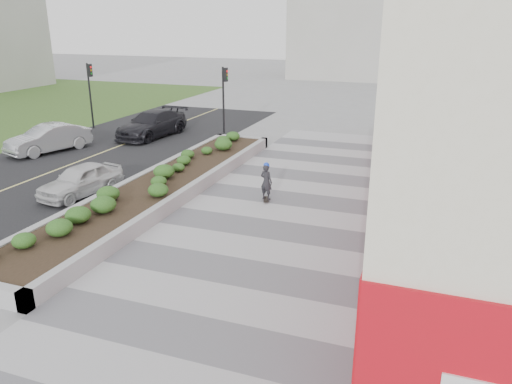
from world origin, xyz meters
TOP-DOWN VIEW (x-y plane):
  - ground at (0.00, 0.00)m, footprint 160.00×160.00m
  - walkway at (0.00, 3.00)m, footprint 8.00×36.00m
  - building at (6.98, 8.98)m, footprint 6.04×24.08m
  - planter at (-5.50, 7.00)m, footprint 3.00×18.00m
  - street at (-12.00, 7.00)m, footprint 10.00×40.00m
  - traffic_signal_near at (-7.23, 17.50)m, footprint 0.33×0.28m
  - traffic_signal_far at (-16.43, 17.00)m, footprint 0.33×0.28m
  - manhole_cover at (0.50, 3.00)m, footprint 0.44×0.44m
  - skateboarder at (-1.19, 7.64)m, footprint 0.60×0.75m
  - car_white at (-8.50, 5.76)m, footprint 2.10×3.90m
  - car_silver at (-14.74, 10.97)m, footprint 2.88×4.73m
  - car_dark at (-11.51, 16.17)m, footprint 2.73×5.52m

SIDE VIEW (x-z plane):
  - ground at x=0.00m, z-range 0.00..0.00m
  - street at x=-12.00m, z-range 0.00..0.00m
  - manhole_cover at x=0.50m, z-range 0.00..0.01m
  - walkway at x=0.00m, z-range 0.00..0.01m
  - planter at x=-5.50m, z-range -0.03..0.87m
  - car_white at x=-8.50m, z-range 0.00..1.26m
  - car_silver at x=-14.74m, z-range 0.00..1.47m
  - car_dark at x=-11.51m, z-range 0.00..1.54m
  - skateboarder at x=-1.19m, z-range 0.01..1.59m
  - traffic_signal_near at x=-7.23m, z-range 0.66..4.86m
  - traffic_signal_far at x=-16.43m, z-range 0.66..4.86m
  - building at x=6.98m, z-range -0.02..7.98m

